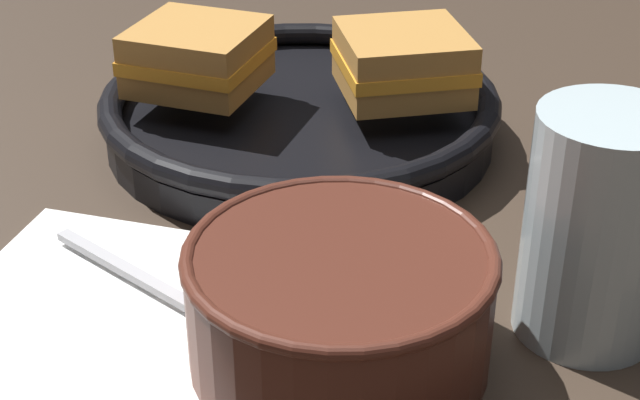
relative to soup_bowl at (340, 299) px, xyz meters
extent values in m
plane|color=#382B21|center=(-0.06, 0.03, -0.04)|extent=(4.00, 4.00, 0.00)
cube|color=white|center=(-0.12, -0.02, -0.04)|extent=(0.24, 0.21, 0.00)
cylinder|color=#4C2319|center=(0.00, 0.00, -0.01)|extent=(0.16, 0.16, 0.07)
cylinder|color=orange|center=(0.00, 0.00, 0.02)|extent=(0.14, 0.14, 0.01)
torus|color=#4C2319|center=(0.00, 0.00, 0.03)|extent=(0.16, 0.16, 0.01)
cube|color=#B7B7BC|center=(-0.15, 0.01, -0.03)|extent=(0.12, 0.03, 0.01)
ellipsoid|color=#B7B7BC|center=(-0.06, -0.01, -0.03)|extent=(0.06, 0.04, 0.01)
cylinder|color=black|center=(-0.14, 0.22, -0.03)|extent=(0.29, 0.29, 0.02)
torus|color=black|center=(-0.14, 0.22, -0.01)|extent=(0.30, 0.30, 0.02)
cube|color=#B27A38|center=(-0.21, 0.19, 0.01)|extent=(0.10, 0.10, 0.02)
cube|color=orange|center=(-0.21, 0.19, 0.03)|extent=(0.10, 0.10, 0.01)
cube|color=#B27A38|center=(-0.21, 0.19, 0.04)|extent=(0.10, 0.10, 0.02)
cube|color=#B27A38|center=(-0.07, 0.25, 0.01)|extent=(0.12, 0.12, 0.02)
cube|color=orange|center=(-0.07, 0.25, 0.03)|extent=(0.13, 0.13, 0.01)
cube|color=#B27A38|center=(-0.07, 0.25, 0.04)|extent=(0.12, 0.12, 0.02)
cylinder|color=silver|center=(0.11, 0.09, 0.03)|extent=(0.08, 0.08, 0.13)
camera|label=1|loc=(0.18, -0.37, 0.29)|focal=55.00mm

